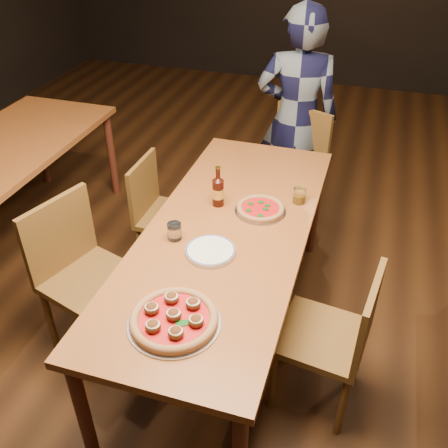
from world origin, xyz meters
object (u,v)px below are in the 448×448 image
(beer_bottle, at_px, (218,192))
(plate_stack, at_px, (210,251))
(table_main, at_px, (227,241))
(pizza_meatball, at_px, (174,319))
(chair_main_nw, at_px, (92,280))
(diner, at_px, (296,120))
(chair_end, at_px, (284,174))
(chair_main_e, at_px, (322,335))
(pizza_margherita, at_px, (260,209))
(amber_glass, at_px, (299,195))
(water_glass, at_px, (175,231))
(chair_main_sw, at_px, (171,216))

(beer_bottle, bearing_deg, plate_stack, -77.04)
(table_main, height_order, pizza_meatball, pizza_meatball)
(chair_main_nw, relative_size, diner, 0.58)
(chair_end, bearing_deg, plate_stack, -70.75)
(chair_main_e, relative_size, pizza_margherita, 3.15)
(plate_stack, relative_size, amber_glass, 2.74)
(table_main, xyz_separation_m, plate_stack, (-0.02, -0.20, 0.08))
(chair_main_nw, bearing_deg, water_glass, -56.56)
(chair_main_nw, bearing_deg, beer_bottle, -31.32)
(beer_bottle, xyz_separation_m, amber_glass, (0.41, 0.16, -0.04))
(beer_bottle, bearing_deg, table_main, -61.50)
(pizza_margherita, bearing_deg, chair_main_e, -47.72)
(chair_main_nw, distance_m, amber_glass, 1.20)
(pizza_meatball, xyz_separation_m, beer_bottle, (-0.10, 0.89, 0.06))
(diner, bearing_deg, beer_bottle, 71.82)
(chair_main_nw, xyz_separation_m, diner, (0.76, 1.63, 0.33))
(pizza_margherita, bearing_deg, amber_glass, 40.56)
(table_main, height_order, water_glass, water_glass)
(table_main, distance_m, chair_main_e, 0.66)
(pizza_margherita, bearing_deg, chair_main_sw, 156.72)
(chair_end, distance_m, pizza_margherita, 0.98)
(chair_main_nw, bearing_deg, pizza_meatball, -104.72)
(plate_stack, bearing_deg, water_glass, 163.76)
(chair_main_e, height_order, water_glass, chair_main_e)
(chair_main_e, distance_m, plate_stack, 0.66)
(chair_end, relative_size, pizza_meatball, 2.50)
(pizza_margherita, relative_size, water_glass, 3.13)
(table_main, height_order, chair_main_sw, chair_main_sw)
(pizza_meatball, relative_size, diner, 0.24)
(table_main, bearing_deg, chair_main_e, -25.30)
(table_main, relative_size, pizza_meatball, 5.30)
(pizza_meatball, bearing_deg, beer_bottle, 96.46)
(chair_main_nw, relative_size, pizza_margherita, 3.41)
(chair_main_nw, distance_m, chair_end, 1.60)
(plate_stack, bearing_deg, beer_bottle, 102.96)
(chair_main_nw, distance_m, water_glass, 0.56)
(pizza_meatball, distance_m, amber_glass, 1.09)
(chair_main_e, relative_size, pizza_meatball, 2.28)
(chair_main_e, height_order, amber_glass, chair_main_e)
(chair_main_nw, xyz_separation_m, chair_main_e, (1.21, 0.01, -0.04))
(water_glass, bearing_deg, pizza_margherita, 46.13)
(chair_main_e, relative_size, diner, 0.54)
(chair_main_nw, relative_size, chair_main_sw, 1.14)
(table_main, height_order, pizza_margherita, pizza_margherita)
(chair_main_sw, height_order, pizza_meatball, pizza_meatball)
(plate_stack, xyz_separation_m, beer_bottle, (-0.10, 0.42, 0.07))
(amber_glass, distance_m, diner, 1.01)
(water_glass, distance_m, diner, 1.54)
(pizza_meatball, distance_m, diner, 2.04)
(chair_main_sw, bearing_deg, pizza_margherita, -112.90)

